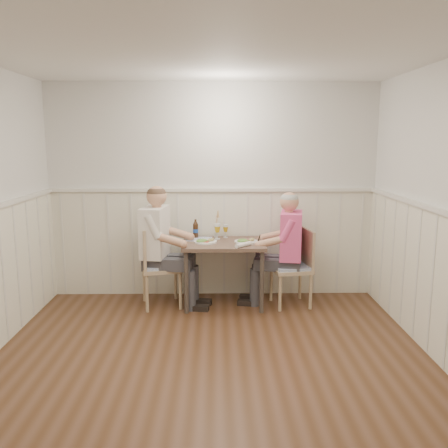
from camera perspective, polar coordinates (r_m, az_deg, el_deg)
name	(u,v)px	position (r m, az deg, el deg)	size (l,w,h in m)	color
ground_plane	(211,382)	(4.03, -1.61, -18.44)	(4.50, 4.50, 0.00)	#4A2D18
room_shell	(210,195)	(3.56, -1.73, 3.54)	(4.04, 4.54, 2.60)	silver
wainscot	(211,275)	(4.40, -1.54, -6.19)	(4.00, 4.49, 1.34)	silver
dining_table	(224,250)	(5.53, -0.03, -3.20)	(0.94, 0.70, 0.75)	brown
chair_right	(296,264)	(5.61, 8.61, -4.83)	(0.49, 0.49, 0.90)	tan
chair_left	(156,263)	(5.56, -8.15, -4.72)	(0.53, 0.53, 0.94)	tan
man_in_pink	(287,258)	(5.57, 7.57, -4.03)	(0.68, 0.48, 1.36)	#3F3F47
diner_cream	(159,256)	(5.53, -7.81, -3.81)	(0.71, 0.50, 1.44)	#3F3F47
plate_man	(245,241)	(5.48, 2.59, -2.02)	(0.27, 0.27, 0.07)	white
plate_diner	(204,241)	(5.47, -2.38, -2.05)	(0.27, 0.27, 0.07)	white
beer_glass_a	(226,229)	(5.74, 0.18, -0.58)	(0.06, 0.06, 0.16)	silver
beer_glass_b	(217,229)	(5.65, -0.80, -0.58)	(0.07, 0.07, 0.19)	silver
beer_bottle	(196,230)	(5.73, -3.44, -0.68)	(0.06, 0.06, 0.23)	#321D0F
rolled_napkin	(243,245)	(5.27, 2.34, -2.50)	(0.19, 0.19, 0.05)	white
grass_vase	(216,225)	(5.70, -0.99, -0.13)	(0.04, 0.04, 0.36)	silver
gingham_mat	(198,239)	(5.67, -3.09, -1.82)	(0.33, 0.27, 0.01)	#5F7ABB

